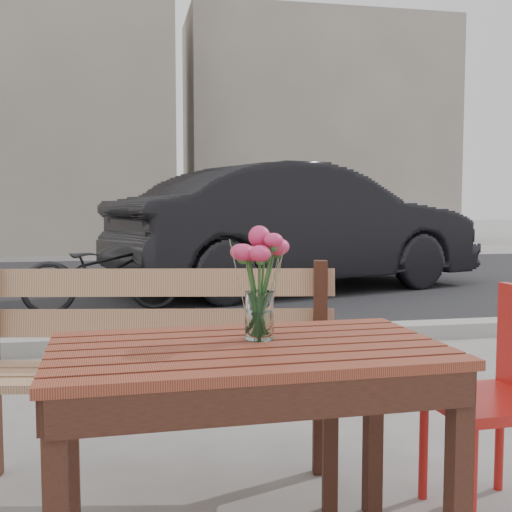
# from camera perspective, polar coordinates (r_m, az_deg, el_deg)

# --- Properties ---
(street) EXTENTS (30.00, 8.12, 0.12)m
(street) POSITION_cam_1_polar(r_m,az_deg,el_deg) (7.06, -10.33, -4.24)
(street) COLOR black
(street) RESTS_ON ground
(backdrop_buildings) EXTENTS (15.50, 4.00, 8.00)m
(backdrop_buildings) POSITION_cam_1_polar(r_m,az_deg,el_deg) (16.50, -10.60, 13.24)
(backdrop_buildings) COLOR gray
(backdrop_buildings) RESTS_ON ground
(main_table) EXTENTS (1.16, 0.70, 0.70)m
(main_table) POSITION_cam_1_polar(r_m,az_deg,el_deg) (1.91, -0.73, -11.30)
(main_table) COLOR #582417
(main_table) RESTS_ON ground
(main_bench) EXTENTS (1.51, 0.69, 0.90)m
(main_bench) POSITION_cam_1_polar(r_m,az_deg,el_deg) (2.57, -9.09, -8.02)
(main_bench) COLOR #8F6449
(main_bench) RESTS_ON ground
(red_chair) EXTENTS (0.41, 0.41, 0.81)m
(red_chair) POSITION_cam_1_polar(r_m,az_deg,el_deg) (2.50, 21.50, -10.54)
(red_chair) COLOR #AE1B17
(red_chair) RESTS_ON ground
(main_vase) EXTENTS (0.19, 0.19, 0.34)m
(main_vase) POSITION_cam_1_polar(r_m,az_deg,el_deg) (1.93, 0.30, -1.17)
(main_vase) COLOR white
(main_vase) RESTS_ON main_table
(parked_car) EXTENTS (5.13, 3.11, 1.60)m
(parked_car) POSITION_cam_1_polar(r_m,az_deg,el_deg) (8.32, 3.86, 2.48)
(parked_car) COLOR black
(parked_car) RESTS_ON ground
(bicycle) EXTENTS (1.69, 0.83, 0.85)m
(bicycle) POSITION_cam_1_polar(r_m,az_deg,el_deg) (6.75, -13.46, -1.33)
(bicycle) COLOR black
(bicycle) RESTS_ON ground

